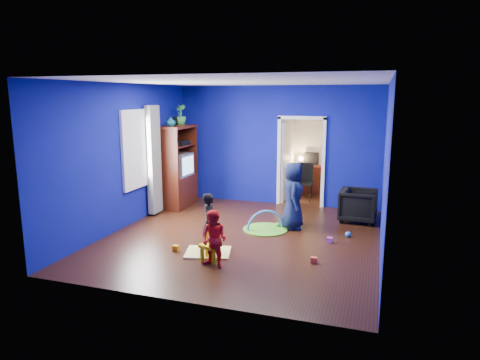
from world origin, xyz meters
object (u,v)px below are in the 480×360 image
(toddler_red, at_px, (214,239))
(folding_chair, at_px, (304,183))
(armchair, at_px, (358,205))
(child_navy, at_px, (293,196))
(crt_tv, at_px, (179,165))
(study_desk, at_px, (310,179))
(vase, at_px, (171,121))
(kid_chair, at_px, (210,247))
(hopper_ball, at_px, (292,216))
(tv_armoire, at_px, (178,166))
(play_mat, at_px, (265,229))
(child_black, at_px, (210,223))

(toddler_red, height_order, folding_chair, folding_chair)
(armchair, relative_size, child_navy, 0.57)
(crt_tv, height_order, study_desk, crt_tv)
(vase, xyz_separation_m, folding_chair, (2.81, 1.86, -1.61))
(vase, distance_m, kid_chair, 3.92)
(crt_tv, bearing_deg, vase, -97.59)
(armchair, bearing_deg, vase, 97.23)
(armchair, height_order, hopper_ball, armchair)
(kid_chair, bearing_deg, study_desk, 101.56)
(armchair, xyz_separation_m, vase, (-4.24, -0.31, 1.72))
(tv_armoire, bearing_deg, hopper_ball, -12.64)
(play_mat, bearing_deg, vase, 160.21)
(armchair, xyz_separation_m, folding_chair, (-1.43, 1.54, 0.11))
(toddler_red, xyz_separation_m, crt_tv, (-2.19, 3.28, 0.56))
(child_navy, bearing_deg, kid_chair, 144.13)
(child_black, xyz_separation_m, folding_chair, (0.90, 4.22, -0.06))
(toddler_red, bearing_deg, armchair, 71.39)
(play_mat, bearing_deg, toddler_red, -97.55)
(play_mat, bearing_deg, kid_chair, -102.75)
(armchair, bearing_deg, child_black, 141.89)
(toddler_red, bearing_deg, child_navy, 84.78)
(toddler_red, distance_m, study_desk, 5.83)
(armchair, height_order, play_mat, armchair)
(kid_chair, xyz_separation_m, play_mat, (0.43, 1.88, -0.24))
(study_desk, bearing_deg, child_black, -99.86)
(vase, relative_size, crt_tv, 0.33)
(crt_tv, height_order, kid_chair, crt_tv)
(crt_tv, bearing_deg, toddler_red, -56.29)
(crt_tv, distance_m, study_desk, 3.79)
(hopper_ball, bearing_deg, tv_armoire, 167.36)
(child_black, bearing_deg, crt_tv, 8.67)
(tv_armoire, distance_m, hopper_ball, 3.13)
(child_black, bearing_deg, hopper_ball, -53.96)
(study_desk, bearing_deg, hopper_ball, -87.40)
(vase, bearing_deg, kid_chair, -53.23)
(child_black, xyz_separation_m, tv_armoire, (-1.91, 2.66, 0.46))
(armchair, xyz_separation_m, study_desk, (-1.43, 2.50, 0.02))
(armchair, bearing_deg, hopper_ball, 120.59)
(tv_armoire, bearing_deg, play_mat, -25.62)
(study_desk, bearing_deg, vase, -134.90)
(crt_tv, height_order, hopper_ball, crt_tv)
(kid_chair, distance_m, study_desk, 5.65)
(tv_armoire, relative_size, play_mat, 2.21)
(toddler_red, xyz_separation_m, study_desk, (0.58, 5.80, -0.08))
(armchair, bearing_deg, toddler_red, 151.65)
(child_black, relative_size, child_navy, 0.76)
(child_navy, xyz_separation_m, tv_armoire, (-3.00, 0.91, 0.30))
(vase, height_order, study_desk, vase)
(crt_tv, bearing_deg, child_navy, -17.12)
(play_mat, xyz_separation_m, folding_chair, (0.30, 2.76, 0.45))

